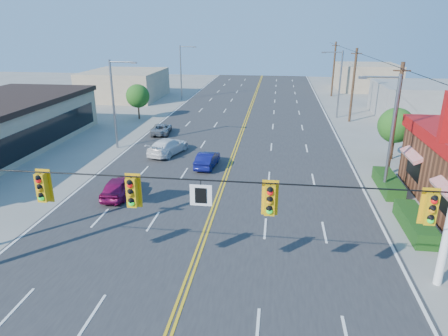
# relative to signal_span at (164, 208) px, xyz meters

# --- Properties ---
(ground) EXTENTS (160.00, 160.00, 0.00)m
(ground) POSITION_rel_signal_span_xyz_m (0.12, 0.00, -4.89)
(ground) COLOR gray
(ground) RESTS_ON ground
(road) EXTENTS (20.00, 120.00, 0.06)m
(road) POSITION_rel_signal_span_xyz_m (0.12, 20.00, -4.86)
(road) COLOR #2D2D30
(road) RESTS_ON ground
(signal_span) EXTENTS (24.32, 0.34, 9.00)m
(signal_span) POSITION_rel_signal_span_xyz_m (0.00, 0.00, 0.00)
(signal_span) COLOR #47301E
(signal_span) RESTS_ON ground
(streetlight_se) EXTENTS (2.55, 0.25, 8.00)m
(streetlight_se) POSITION_rel_signal_span_xyz_m (10.91, 14.00, -0.37)
(streetlight_se) COLOR gray
(streetlight_se) RESTS_ON ground
(streetlight_ne) EXTENTS (2.55, 0.25, 8.00)m
(streetlight_ne) POSITION_rel_signal_span_xyz_m (10.91, 38.00, -0.37)
(streetlight_ne) COLOR gray
(streetlight_ne) RESTS_ON ground
(streetlight_sw) EXTENTS (2.55, 0.25, 8.00)m
(streetlight_sw) POSITION_rel_signal_span_xyz_m (-10.67, 22.00, -0.37)
(streetlight_sw) COLOR gray
(streetlight_sw) RESTS_ON ground
(streetlight_nw) EXTENTS (2.55, 0.25, 8.00)m
(streetlight_nw) POSITION_rel_signal_span_xyz_m (-10.67, 48.00, -0.37)
(streetlight_nw) COLOR gray
(streetlight_nw) RESTS_ON ground
(utility_pole_near) EXTENTS (0.28, 0.28, 8.40)m
(utility_pole_near) POSITION_rel_signal_span_xyz_m (12.32, 18.00, -0.69)
(utility_pole_near) COLOR #47301E
(utility_pole_near) RESTS_ON ground
(utility_pole_mid) EXTENTS (0.28, 0.28, 8.40)m
(utility_pole_mid) POSITION_rel_signal_span_xyz_m (12.32, 36.00, -0.69)
(utility_pole_mid) COLOR #47301E
(utility_pole_mid) RESTS_ON ground
(utility_pole_far) EXTENTS (0.28, 0.28, 8.40)m
(utility_pole_far) POSITION_rel_signal_span_xyz_m (12.32, 54.00, -0.69)
(utility_pole_far) COLOR #47301E
(utility_pole_far) RESTS_ON ground
(tree_kfc_rear) EXTENTS (2.94, 2.94, 4.41)m
(tree_kfc_rear) POSITION_rel_signal_span_xyz_m (13.62, 22.00, -1.95)
(tree_kfc_rear) COLOR #47301E
(tree_kfc_rear) RESTS_ON ground
(tree_west) EXTENTS (2.80, 2.80, 4.20)m
(tree_west) POSITION_rel_signal_span_xyz_m (-12.88, 34.00, -2.09)
(tree_west) COLOR #47301E
(tree_west) RESTS_ON ground
(bld_east_mid) EXTENTS (12.00, 10.00, 4.00)m
(bld_east_mid) POSITION_rel_signal_span_xyz_m (22.12, 40.00, -2.89)
(bld_east_mid) COLOR gray
(bld_east_mid) RESTS_ON ground
(bld_west_far) EXTENTS (11.00, 12.00, 4.20)m
(bld_west_far) POSITION_rel_signal_span_xyz_m (-19.88, 48.00, -2.79)
(bld_west_far) COLOR tan
(bld_west_far) RESTS_ON ground
(bld_east_far) EXTENTS (10.00, 10.00, 4.40)m
(bld_east_far) POSITION_rel_signal_span_xyz_m (19.12, 62.00, -2.69)
(bld_east_far) COLOR tan
(bld_east_far) RESTS_ON ground
(car_magenta) EXTENTS (1.77, 3.95, 1.32)m
(car_magenta) POSITION_rel_signal_span_xyz_m (-6.47, 11.25, -4.23)
(car_magenta) COLOR maroon
(car_magenta) RESTS_ON ground
(car_blue) EXTENTS (1.59, 3.83, 1.23)m
(car_blue) POSITION_rel_signal_span_xyz_m (-1.63, 17.77, -4.27)
(car_blue) COLOR #0E1155
(car_blue) RESTS_ON ground
(car_white) EXTENTS (3.21, 5.16, 1.39)m
(car_white) POSITION_rel_signal_span_xyz_m (-5.64, 20.68, -4.19)
(car_white) COLOR white
(car_white) RESTS_ON ground
(car_silver) EXTENTS (2.24, 4.08, 1.08)m
(car_silver) POSITION_rel_signal_span_xyz_m (-8.17, 27.34, -4.34)
(car_silver) COLOR #97979C
(car_silver) RESTS_ON ground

